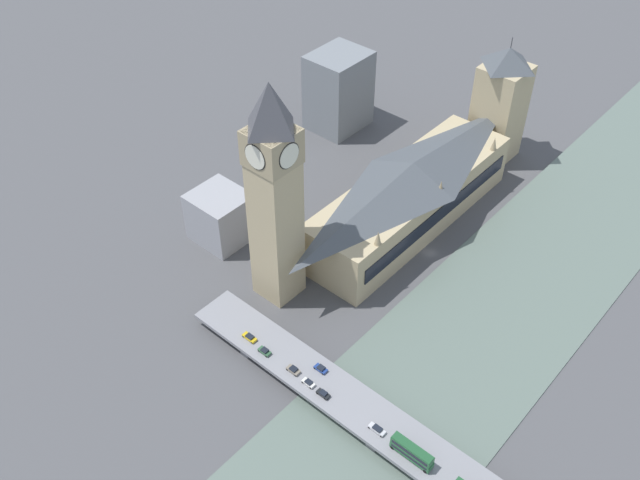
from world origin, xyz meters
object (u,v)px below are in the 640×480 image
(victoria_tower, at_px, (500,104))
(car_northbound_mid, at_px, (265,351))
(car_southbound_mid, at_px, (309,383))
(car_southbound_extra, at_px, (250,337))
(car_northbound_tail, at_px, (293,370))
(clock_tower, at_px, (274,190))
(car_southbound_tail, at_px, (321,369))
(double_decker_bus_lead, at_px, (412,452))
(car_northbound_lead, at_px, (323,394))
(road_bridge, at_px, (384,428))
(parliament_hall, at_px, (411,194))
(car_southbound_lead, at_px, (377,429))

(victoria_tower, height_order, car_northbound_mid, victoria_tower)
(car_southbound_mid, bearing_deg, car_southbound_extra, -1.87)
(victoria_tower, height_order, car_northbound_tail, victoria_tower)
(clock_tower, distance_m, car_southbound_tail, 51.67)
(double_decker_bus_lead, distance_m, car_northbound_tail, 40.32)
(car_northbound_lead, height_order, car_southbound_tail, car_southbound_tail)
(road_bridge, bearing_deg, car_southbound_extra, 2.96)
(road_bridge, bearing_deg, car_southbound_tail, -6.23)
(car_northbound_tail, bearing_deg, car_southbound_extra, -0.99)
(clock_tower, bearing_deg, car_northbound_mid, 125.85)
(clock_tower, relative_size, victoria_tower, 1.49)
(car_northbound_mid, bearing_deg, car_southbound_extra, -6.87)
(parliament_hall, height_order, car_southbound_mid, parliament_hall)
(car_northbound_mid, height_order, car_northbound_tail, same)
(parliament_hall, height_order, car_southbound_extra, parliament_hall)
(clock_tower, distance_m, road_bridge, 71.37)
(car_southbound_mid, bearing_deg, car_northbound_tail, -4.42)
(car_southbound_mid, bearing_deg, car_northbound_lead, 179.19)
(clock_tower, relative_size, car_southbound_mid, 19.44)
(clock_tower, bearing_deg, car_southbound_mid, 144.87)
(victoria_tower, distance_m, road_bridge, 140.22)
(car_southbound_lead, xyz_separation_m, car_southbound_extra, (46.69, -0.06, -0.02))
(clock_tower, relative_size, car_northbound_mid, 19.14)
(double_decker_bus_lead, xyz_separation_m, car_southbound_mid, (34.20, 0.21, -1.92))
(double_decker_bus_lead, relative_size, car_northbound_lead, 3.05)
(parliament_hall, xyz_separation_m, car_southbound_lead, (-45.99, 77.25, -7.68))
(double_decker_bus_lead, distance_m, car_southbound_tail, 35.37)
(parliament_hall, relative_size, road_bridge, 0.66)
(car_northbound_mid, height_order, car_southbound_lead, car_northbound_mid)
(road_bridge, xyz_separation_m, car_northbound_mid, (40.31, 3.28, 1.63))
(road_bridge, distance_m, car_northbound_tail, 29.83)
(parliament_hall, height_order, car_southbound_tail, parliament_hall)
(car_northbound_lead, height_order, car_northbound_tail, car_northbound_tail)
(victoria_tower, distance_m, car_southbound_tail, 131.34)
(road_bridge, height_order, car_southbound_extra, car_southbound_extra)
(car_southbound_lead, relative_size, car_southbound_mid, 1.25)
(parliament_hall, bearing_deg, car_northbound_mid, 94.54)
(road_bridge, xyz_separation_m, car_northbound_tail, (29.66, 2.75, 1.62))
(double_decker_bus_lead, height_order, car_northbound_mid, double_decker_bus_lead)
(parliament_hall, bearing_deg, road_bridge, 121.89)
(car_northbound_tail, distance_m, car_southbound_tail, 7.64)
(car_southbound_tail, bearing_deg, double_decker_bus_lead, 170.78)
(car_northbound_tail, height_order, car_southbound_tail, car_northbound_tail)
(car_southbound_extra, bearing_deg, car_southbound_mid, 178.13)
(road_bridge, height_order, car_southbound_tail, car_southbound_tail)
(parliament_hall, relative_size, car_northbound_tail, 22.04)
(double_decker_bus_lead, bearing_deg, car_northbound_tail, -0.37)
(double_decker_bus_lead, xyz_separation_m, car_southbound_extra, (57.83, -0.56, -1.90))
(victoria_tower, bearing_deg, road_bridge, 109.59)
(parliament_hall, bearing_deg, car_northbound_tail, 102.27)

